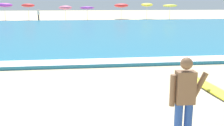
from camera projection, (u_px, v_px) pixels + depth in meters
The scene contains 11 objects.
sea at pixel (65, 31), 24.66m from camera, with size 120.00×28.00×0.14m, color teal.
surf_foam at pixel (53, 63), 11.68m from camera, with size 120.00×1.17×0.01m, color white.
surfer_with_board at pixel (198, 95), 4.97m from camera, with size 1.00×2.71×1.73m.
beach_umbrella_0 at pixel (4, 5), 39.14m from camera, with size 2.25×2.28×2.51m.
beach_umbrella_1 at pixel (28, 5), 39.73m from camera, with size 1.86×1.89×2.43m.
beach_umbrella_2 at pixel (65, 8), 39.95m from camera, with size 1.92×1.97×2.17m.
beach_umbrella_3 at pixel (87, 8), 39.43m from camera, with size 2.10×2.12×2.05m.
beach_umbrella_4 at pixel (121, 5), 42.53m from camera, with size 2.21×2.23×2.41m.
beach_umbrella_5 at pixel (147, 5), 42.69m from camera, with size 1.82×1.84×2.47m.
beach_umbrella_6 at pixel (170, 6), 41.04m from camera, with size 2.15×2.16×2.26m.
beachgoer_near_row_left at pixel (38, 15), 39.20m from camera, with size 0.32×0.20×1.58m.
Camera 1 is at (1.05, -5.12, 2.69)m, focal length 44.08 mm.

